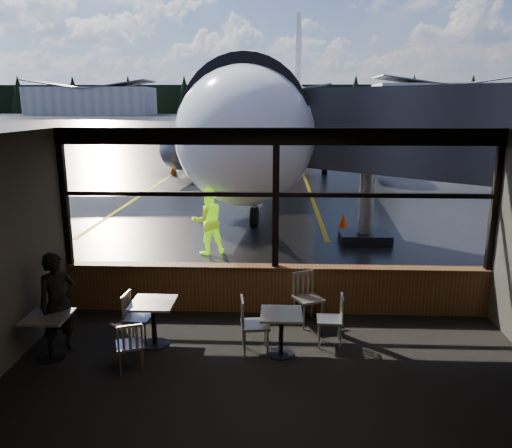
# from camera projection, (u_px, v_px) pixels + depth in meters

# --- Properties ---
(ground_plane) EXTENTS (520.00, 520.00, 0.00)m
(ground_plane) POSITION_uv_depth(u_px,v_px,m) (278.00, 120.00, 126.21)
(ground_plane) COLOR black
(ground_plane) RESTS_ON ground
(carpet_floor) EXTENTS (8.00, 6.00, 0.01)m
(carpet_floor) POSITION_uv_depth(u_px,v_px,m) (273.00, 400.00, 6.74)
(carpet_floor) COLOR black
(carpet_floor) RESTS_ON ground
(ceiling) EXTENTS (8.00, 6.00, 0.04)m
(ceiling) POSITION_uv_depth(u_px,v_px,m) (275.00, 139.00, 5.92)
(ceiling) COLOR #38332D
(ceiling) RESTS_ON ground
(wall_back) EXTENTS (8.00, 0.04, 3.50)m
(wall_back) POSITION_uv_depth(u_px,v_px,m) (270.00, 428.00, 3.42)
(wall_back) COLOR #49433A
(wall_back) RESTS_ON ground
(window_sill) EXTENTS (8.00, 0.28, 0.90)m
(window_sill) POSITION_uv_depth(u_px,v_px,m) (275.00, 290.00, 9.55)
(window_sill) COLOR #502F18
(window_sill) RESTS_ON ground
(window_header) EXTENTS (8.00, 0.18, 0.30)m
(window_header) POSITION_uv_depth(u_px,v_px,m) (276.00, 136.00, 8.87)
(window_header) COLOR black
(window_header) RESTS_ON ground
(mullion_left) EXTENTS (0.12, 0.12, 2.60)m
(mullion_left) POSITION_uv_depth(u_px,v_px,m) (64.00, 198.00, 9.31)
(mullion_left) COLOR black
(mullion_left) RESTS_ON ground
(mullion_centre) EXTENTS (0.12, 0.12, 2.60)m
(mullion_centre) POSITION_uv_depth(u_px,v_px,m) (276.00, 200.00, 9.14)
(mullion_centre) COLOR black
(mullion_centre) RESTS_ON ground
(mullion_right) EXTENTS (0.12, 0.12, 2.60)m
(mullion_right) POSITION_uv_depth(u_px,v_px,m) (495.00, 202.00, 8.97)
(mullion_right) COLOR black
(mullion_right) RESTS_ON ground
(window_transom) EXTENTS (8.00, 0.10, 0.08)m
(window_transom) POSITION_uv_depth(u_px,v_px,m) (276.00, 195.00, 9.12)
(window_transom) COLOR black
(window_transom) RESTS_ON ground
(airliner) EXTENTS (33.46, 39.02, 11.17)m
(airliner) POSITION_uv_depth(u_px,v_px,m) (284.00, 72.00, 26.89)
(airliner) COLOR white
(airliner) RESTS_ON ground_plane
(jet_bridge) EXTENTS (8.56, 10.46, 4.56)m
(jet_bridge) POSITION_uv_depth(u_px,v_px,m) (402.00, 162.00, 14.31)
(jet_bridge) COLOR #29292B
(jet_bridge) RESTS_ON ground_plane
(cafe_table_near) EXTENTS (0.65, 0.65, 0.72)m
(cafe_table_near) POSITION_uv_depth(u_px,v_px,m) (281.00, 334.00, 7.91)
(cafe_table_near) COLOR #A49F97
(cafe_table_near) RESTS_ON carpet_floor
(cafe_table_mid) EXTENTS (0.70, 0.70, 0.77)m
(cafe_table_mid) POSITION_uv_depth(u_px,v_px,m) (154.00, 324.00, 8.22)
(cafe_table_mid) COLOR #A7A199
(cafe_table_mid) RESTS_ON carpet_floor
(cafe_table_left) EXTENTS (0.66, 0.66, 0.72)m
(cafe_table_left) POSITION_uv_depth(u_px,v_px,m) (49.00, 337.00, 7.80)
(cafe_table_left) COLOR gray
(cafe_table_left) RESTS_ON carpet_floor
(chair_near_e) EXTENTS (0.50, 0.50, 0.88)m
(chair_near_e) POSITION_uv_depth(u_px,v_px,m) (330.00, 320.00, 8.22)
(chair_near_e) COLOR #B5B1A4
(chair_near_e) RESTS_ON carpet_floor
(chair_near_w) EXTENTS (0.58, 0.58, 0.94)m
(chair_near_w) POSITION_uv_depth(u_px,v_px,m) (255.00, 325.00, 7.96)
(chair_near_w) COLOR #B2ADA1
(chair_near_w) RESTS_ON carpet_floor
(chair_near_n) EXTENTS (0.70, 0.70, 0.96)m
(chair_near_n) POSITION_uv_depth(u_px,v_px,m) (308.00, 299.00, 9.00)
(chair_near_n) COLOR #B8B2A6
(chair_near_n) RESTS_ON carpet_floor
(chair_mid_s) EXTENTS (0.58, 0.58, 0.82)m
(chair_mid_s) POSITION_uv_depth(u_px,v_px,m) (130.00, 345.00, 7.43)
(chair_mid_s) COLOR #ACA99C
(chair_mid_s) RESTS_ON carpet_floor
(chair_mid_w) EXTENTS (0.52, 0.52, 0.88)m
(chair_mid_w) POSITION_uv_depth(u_px,v_px,m) (138.00, 318.00, 8.29)
(chair_mid_w) COLOR #B2ADA1
(chair_mid_w) RESTS_ON carpet_floor
(passenger) EXTENTS (0.70, 0.71, 1.65)m
(passenger) POSITION_uv_depth(u_px,v_px,m) (58.00, 303.00, 7.92)
(passenger) COLOR black
(passenger) RESTS_ON carpet_floor
(ground_crew) EXTENTS (1.07, 0.98, 1.79)m
(ground_crew) POSITION_uv_depth(u_px,v_px,m) (208.00, 221.00, 13.24)
(ground_crew) COLOR #BFF219
(ground_crew) RESTS_ON ground_plane
(cone_nose) EXTENTS (0.32, 0.32, 0.44)m
(cone_nose) POSITION_uv_depth(u_px,v_px,m) (343.00, 220.00, 16.25)
(cone_nose) COLOR #EC6207
(cone_nose) RESTS_ON ground_plane
(cone_wing) EXTENTS (0.41, 0.41, 0.57)m
(cone_wing) POSITION_uv_depth(u_px,v_px,m) (173.00, 169.00, 28.52)
(cone_wing) COLOR orange
(cone_wing) RESTS_ON ground_plane
(hangar_left) EXTENTS (45.00, 18.00, 11.00)m
(hangar_left) POSITION_uv_depth(u_px,v_px,m) (91.00, 100.00, 186.22)
(hangar_left) COLOR silver
(hangar_left) RESTS_ON ground_plane
(hangar_mid) EXTENTS (38.00, 15.00, 10.00)m
(hangar_mid) POSITION_uv_depth(u_px,v_px,m) (279.00, 101.00, 188.17)
(hangar_mid) COLOR silver
(hangar_mid) RESTS_ON ground_plane
(hangar_right) EXTENTS (50.00, 20.00, 12.00)m
(hangar_right) POSITION_uv_depth(u_px,v_px,m) (446.00, 98.00, 178.55)
(hangar_right) COLOR silver
(hangar_right) RESTS_ON ground_plane
(fuel_tank_a) EXTENTS (8.00, 8.00, 6.00)m
(fuel_tank_a) POSITION_uv_depth(u_px,v_px,m) (199.00, 107.00, 187.02)
(fuel_tank_a) COLOR silver
(fuel_tank_a) RESTS_ON ground_plane
(fuel_tank_b) EXTENTS (8.00, 8.00, 6.00)m
(fuel_tank_b) POSITION_uv_depth(u_px,v_px,m) (225.00, 107.00, 186.59)
(fuel_tank_b) COLOR silver
(fuel_tank_b) RESTS_ON ground_plane
(fuel_tank_c) EXTENTS (8.00, 8.00, 6.00)m
(fuel_tank_c) POSITION_uv_depth(u_px,v_px,m) (252.00, 107.00, 186.16)
(fuel_tank_c) COLOR silver
(fuel_tank_c) RESTS_ON ground_plane
(treeline) EXTENTS (360.00, 3.00, 12.00)m
(treeline) POSITION_uv_depth(u_px,v_px,m) (279.00, 99.00, 212.22)
(treeline) COLOR black
(treeline) RESTS_ON ground_plane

